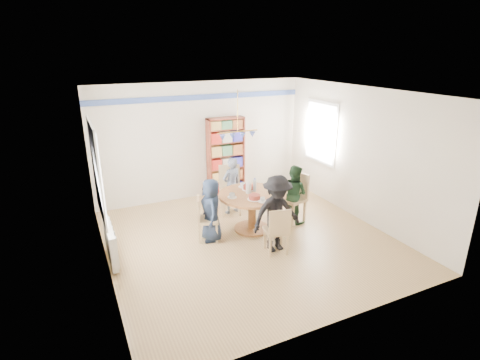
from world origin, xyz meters
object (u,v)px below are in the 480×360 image
chair_right (296,195)px  radiator (110,242)px  chair_left (204,217)px  person_left (211,210)px  dining_table (252,203)px  bookshelf (226,157)px  chair_far (230,187)px  chair_near (278,229)px  person_far (232,186)px  person_right (294,194)px  person_near (277,214)px

chair_right → radiator: bearing=-179.0°
chair_left → person_left: bearing=-16.4°
chair_left → person_left: (0.13, -0.04, 0.13)m
dining_table → bookshelf: bearing=81.4°
chair_left → bookshelf: (1.29, 2.00, 0.46)m
dining_table → chair_far: chair_far is taller
chair_near → person_far: bearing=90.1°
person_right → person_far: person_far is taller
chair_right → bookshelf: bearing=109.6°
dining_table → chair_near: bearing=-91.6°
radiator → chair_far: size_ratio=0.98×
radiator → chair_left: bearing=1.4°
chair_left → chair_far: size_ratio=0.83×
chair_left → person_near: (1.01, -0.88, 0.22)m
chair_left → chair_near: 1.40m
chair_left → chair_right: size_ratio=0.84×
chair_left → bookshelf: bookshelf is taller
chair_near → person_left: (-0.83, 0.97, 0.12)m
dining_table → chair_left: (-0.99, -0.00, -0.09)m
radiator → chair_far: chair_far is taller
chair_far → person_left: (-0.83, -1.04, 0.03)m
chair_far → person_far: bearing=-90.3°
person_near → bookshelf: size_ratio=0.74×
person_near → chair_far: bearing=90.6°
dining_table → chair_near: 1.02m
radiator → chair_near: 2.80m
chair_right → chair_near: size_ratio=1.17×
chair_far → person_right: 1.40m
dining_table → bookshelf: bookshelf is taller
chair_far → person_right: person_right is taller
dining_table → person_left: bearing=-177.1°
chair_right → chair_left: bearing=-179.3°
person_right → dining_table: bearing=69.7°
bookshelf → person_left: bearing=-119.7°
dining_table → person_near: (0.02, -0.88, 0.13)m
dining_table → chair_left: chair_left is taller
chair_left → person_right: person_right is taller
chair_right → person_far: bearing=139.3°
person_near → chair_near: bearing=-111.3°
chair_left → person_left: 0.18m
person_right → chair_right: bearing=-88.3°
chair_near → radiator: bearing=159.7°
person_far → chair_far: bearing=-104.6°
chair_near → person_right: bearing=46.2°
dining_table → person_left: size_ratio=1.09×
person_right → chair_far: bearing=24.3°
chair_near → bookshelf: size_ratio=0.46×
dining_table → person_far: person_far is taller
person_right → bookshelf: bearing=-2.1°
chair_near → person_near: size_ratio=0.62×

